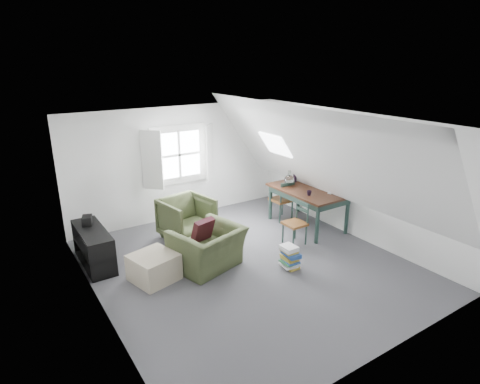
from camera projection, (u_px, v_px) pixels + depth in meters
floor at (249, 265)px, 7.06m from camera, size 5.50×5.50×0.00m
ceiling at (250, 123)px, 6.26m from camera, size 5.50×5.50×0.00m
wall_back at (179, 163)px, 8.84m from camera, size 5.00×0.00×5.00m
wall_front at (388, 267)px, 4.48m from camera, size 5.00×0.00×5.00m
wall_left at (95, 232)px, 5.36m from camera, size 0.00×5.50×5.50m
wall_right at (353, 175)px, 7.96m from camera, size 0.00×5.50×5.50m
slope_left at (160, 183)px, 5.69m from camera, size 3.19×5.50×4.48m
slope_right at (319, 155)px, 7.30m from camera, size 3.19×5.50×4.48m
dormer_window at (180, 155)px, 8.72m from camera, size 1.71×0.35×1.30m
skylight at (275, 145)px, 8.34m from camera, size 0.35×0.75×0.47m
armchair_near at (208, 267)px, 7.00m from camera, size 1.33×1.23×0.72m
armchair_far at (188, 237)px, 8.13m from camera, size 1.05×1.07×0.84m
throw_pillow at (203, 230)px, 6.91m from camera, size 0.45×0.33×0.42m
ottoman at (154, 267)px, 6.54m from camera, size 0.81×0.81×0.44m
dining_table at (308, 194)px, 8.47m from camera, size 1.00×1.67×0.84m
demijohn at (289, 179)px, 8.67m from camera, size 0.22×0.22×0.31m
vase_twigs at (295, 176)px, 8.87m from camera, size 0.08×0.09×0.62m
cup at (309, 195)px, 8.06m from camera, size 0.13×0.13×0.10m
paper_box at (331, 192)px, 8.17m from camera, size 0.13×0.11×0.04m
dining_chair_far at (282, 199)px, 8.89m from camera, size 0.43×0.43×0.92m
dining_chair_near at (296, 223)px, 7.75m from camera, size 0.39×0.39×0.84m
media_shelf at (94, 249)px, 6.98m from camera, size 0.43×1.29×0.66m
electronics_box at (87, 221)px, 7.07m from camera, size 0.22×0.26×0.18m
magazine_stack at (290, 257)px, 6.91m from camera, size 0.30×0.36×0.41m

